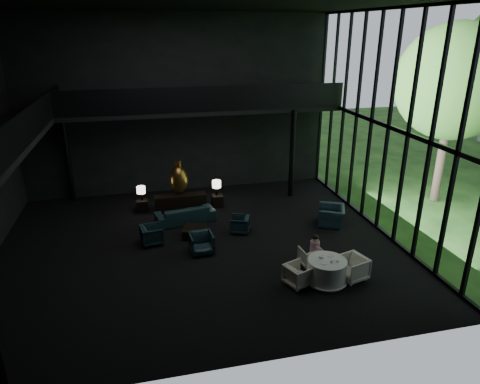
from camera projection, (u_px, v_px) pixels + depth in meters
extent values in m
cube|color=black|center=(201.00, 246.00, 15.32)|extent=(14.00, 12.00, 0.02)
cube|color=black|center=(192.00, 3.00, 12.46)|extent=(14.00, 12.00, 0.02)
cube|color=black|center=(179.00, 106.00, 19.35)|extent=(14.00, 0.04, 8.00)
cube|color=black|center=(237.00, 207.00, 8.43)|extent=(14.00, 0.04, 8.00)
cube|color=black|center=(204.00, 109.00, 18.65)|extent=(12.00, 2.00, 0.25)
cube|color=black|center=(27.00, 126.00, 12.62)|extent=(0.06, 12.00, 1.00)
cube|color=black|center=(207.00, 99.00, 17.53)|extent=(12.00, 0.06, 1.00)
cylinder|color=black|center=(67.00, 158.00, 18.73)|extent=(0.24, 0.24, 4.00)
cylinder|color=black|center=(292.00, 154.00, 19.26)|extent=(0.24, 0.24, 4.00)
cylinder|color=#382D23|center=(443.00, 148.00, 18.60)|extent=(0.36, 0.36, 4.90)
sphere|color=#2B5E21|center=(454.00, 82.00, 17.60)|extent=(4.80, 4.80, 4.80)
cube|color=black|center=(181.00, 202.00, 18.26)|extent=(2.18, 0.50, 0.69)
ellipsoid|color=#AC8637|center=(179.00, 180.00, 18.15)|extent=(0.78, 0.78, 1.20)
cylinder|color=#AC8637|center=(178.00, 163.00, 17.89)|extent=(0.27, 0.27, 0.24)
cube|color=black|center=(142.00, 206.00, 18.15)|extent=(0.47, 0.47, 0.52)
cylinder|color=black|center=(142.00, 197.00, 18.00)|extent=(0.11, 0.11, 0.32)
cylinder|color=white|center=(141.00, 190.00, 17.89)|extent=(0.36, 0.36, 0.29)
cube|color=black|center=(217.00, 201.00, 18.67)|extent=(0.47, 0.47, 0.52)
cylinder|color=black|center=(217.00, 191.00, 18.60)|extent=(0.11, 0.11, 0.33)
cylinder|color=white|center=(217.00, 184.00, 18.49)|extent=(0.38, 0.38, 0.30)
imported|color=#112C40|center=(185.00, 210.00, 17.07)|extent=(2.69, 1.18, 1.01)
imported|color=black|center=(152.00, 234.00, 15.38)|extent=(0.80, 0.83, 0.75)
imported|color=#172C3B|center=(240.00, 224.00, 16.28)|extent=(0.76, 0.78, 0.64)
imported|color=black|center=(201.00, 242.00, 14.74)|extent=(0.84, 0.79, 0.82)
imported|color=#1B353C|center=(331.00, 212.00, 16.87)|extent=(1.18, 1.39, 1.03)
cube|color=black|center=(195.00, 232.00, 15.98)|extent=(1.00, 1.00, 0.37)
cylinder|color=white|center=(327.00, 271.00, 13.04)|extent=(1.19, 1.19, 0.75)
cone|color=white|center=(326.00, 280.00, 13.15)|extent=(1.35, 1.35, 0.10)
imported|color=beige|center=(311.00, 257.00, 14.00)|extent=(0.63, 0.60, 0.60)
imported|color=silver|center=(352.00, 266.00, 13.18)|extent=(1.01, 1.05, 0.88)
imported|color=#B3AB92|center=(298.00, 274.00, 12.90)|extent=(0.85, 0.88, 0.71)
cylinder|color=silver|center=(315.00, 247.00, 13.85)|extent=(0.30, 0.30, 0.43)
sphere|color=#D8A884|center=(315.00, 238.00, 13.74)|extent=(0.22, 0.22, 0.22)
ellipsoid|color=black|center=(315.00, 237.00, 13.73)|extent=(0.23, 0.23, 0.15)
cylinder|color=white|center=(324.00, 263.00, 12.74)|extent=(0.29, 0.29, 0.01)
cylinder|color=white|center=(331.00, 256.00, 13.15)|extent=(0.23, 0.23, 0.01)
cylinder|color=white|center=(335.00, 260.00, 12.91)|extent=(0.15, 0.15, 0.01)
cylinder|color=white|center=(338.00, 261.00, 12.80)|extent=(0.10, 0.10, 0.06)
ellipsoid|color=white|center=(321.00, 257.00, 13.02)|extent=(0.16, 0.16, 0.08)
cylinder|color=#99999E|center=(331.00, 262.00, 12.74)|extent=(0.08, 0.08, 0.08)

